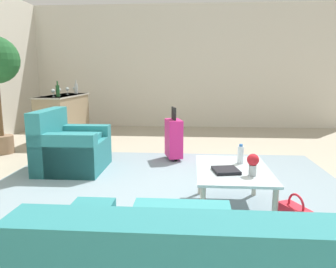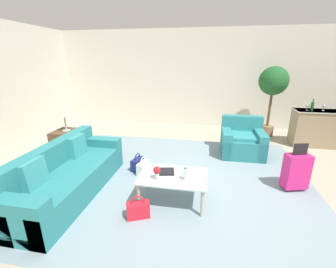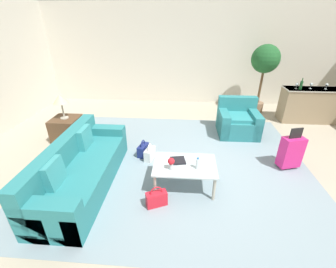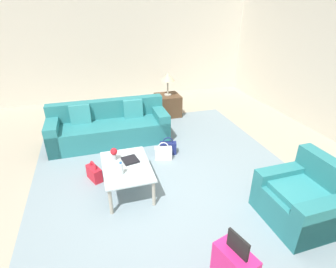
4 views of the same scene
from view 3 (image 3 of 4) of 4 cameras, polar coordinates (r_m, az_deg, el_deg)
name	(u,v)px [view 3 (image 3 of 4)]	position (r m, az deg, el deg)	size (l,w,h in m)	color
ground_plane	(205,170)	(4.45, 9.40, -8.89)	(12.00, 12.00, 0.00)	#A89E89
wall_back	(200,56)	(7.74, 8.10, 19.12)	(10.24, 0.12, 3.10)	beige
area_rug	(175,162)	(4.59, 1.69, -7.16)	(5.20, 4.40, 0.01)	gray
couch	(79,170)	(4.15, -21.59, -8.56)	(0.86, 2.41, 0.83)	teal
armchair	(237,122)	(5.89, 17.22, 2.96)	(0.96, 0.89, 0.87)	teal
coffee_table	(185,167)	(3.79, 4.29, -8.36)	(1.04, 0.71, 0.45)	silver
water_bottle	(198,164)	(3.63, 7.53, -7.44)	(0.06, 0.06, 0.20)	silver
coffee_table_book	(178,160)	(3.82, 2.52, -6.74)	(0.24, 0.23, 0.03)	black
flower_vase	(171,163)	(3.57, 0.80, -7.28)	(0.11, 0.11, 0.21)	#B2B7BC
side_table	(67,129)	(5.83, -24.25, 1.20)	(0.60, 0.60, 0.55)	#513823
table_lamp	(60,99)	(5.59, -25.66, 7.93)	(0.34, 0.34, 0.58)	#ADA899
bar_console	(312,105)	(7.44, 32.83, 6.28)	(1.69, 0.58, 0.94)	#937F60
wine_glass_leftmost	(297,85)	(6.99, 29.93, 10.79)	(0.08, 0.08, 0.15)	silver
wine_glass_left_of_centre	(311,85)	(7.20, 32.60, 10.53)	(0.08, 0.08, 0.15)	silver
wine_glass_right_of_centre	(327,85)	(7.37, 35.34, 10.10)	(0.08, 0.08, 0.15)	silver
wine_bottle_green	(301,85)	(6.97, 30.72, 10.65)	(0.07, 0.07, 0.30)	#194C23
suitcase_magenta	(291,152)	(4.85, 28.76, -3.95)	(0.44, 0.32, 0.85)	#D12375
handbag_white	(150,154)	(4.64, -4.66, -4.99)	(0.21, 0.34, 0.36)	white
handbag_red	(157,199)	(3.60, -2.93, -16.04)	(0.35, 0.26, 0.36)	red
handbag_navy	(143,150)	(4.79, -6.35, -4.00)	(0.21, 0.34, 0.36)	navy
potted_ficus	(265,63)	(7.24, 23.37, 16.18)	(0.79, 0.79, 1.99)	#84664C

